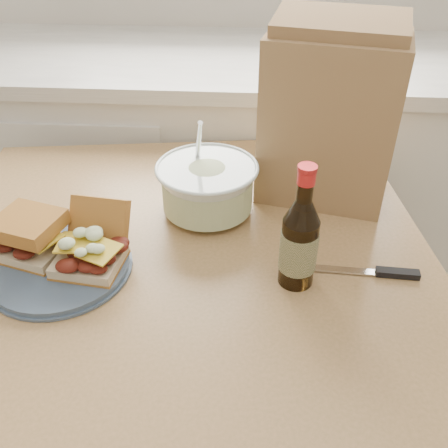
# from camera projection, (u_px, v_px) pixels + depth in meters

# --- Properties ---
(cabinet_run) EXTENTS (2.50, 0.64, 0.94)m
(cabinet_run) POSITION_uv_depth(u_px,v_px,m) (243.00, 184.00, 1.81)
(cabinet_run) COLOR white
(cabinet_run) RESTS_ON ground
(dining_table) EXTENTS (1.08, 1.08, 0.80)m
(dining_table) POSITION_uv_depth(u_px,v_px,m) (188.00, 300.00, 1.03)
(dining_table) COLOR tan
(dining_table) RESTS_ON ground
(plate) EXTENTS (0.26, 0.26, 0.02)m
(plate) POSITION_uv_depth(u_px,v_px,m) (60.00, 267.00, 0.92)
(plate) COLOR #415369
(plate) RESTS_ON dining_table
(sandwich_left) EXTENTS (0.14, 0.13, 0.08)m
(sandwich_left) POSITION_uv_depth(u_px,v_px,m) (31.00, 236.00, 0.92)
(sandwich_left) COLOR beige
(sandwich_left) RESTS_ON plate
(sandwich_right) EXTENTS (0.13, 0.17, 0.10)m
(sandwich_right) POSITION_uv_depth(u_px,v_px,m) (92.00, 243.00, 0.91)
(sandwich_right) COLOR beige
(sandwich_right) RESTS_ON plate
(coleslaw_bowl) EXTENTS (0.21, 0.21, 0.21)m
(coleslaw_bowl) POSITION_uv_depth(u_px,v_px,m) (207.00, 189.00, 1.05)
(coleslaw_bowl) COLOR white
(coleslaw_bowl) RESTS_ON dining_table
(beer_bottle) EXTENTS (0.07, 0.07, 0.24)m
(beer_bottle) POSITION_uv_depth(u_px,v_px,m) (299.00, 241.00, 0.85)
(beer_bottle) COLOR black
(beer_bottle) RESTS_ON dining_table
(knife) EXTENTS (0.20, 0.03, 0.01)m
(knife) POSITION_uv_depth(u_px,v_px,m) (384.00, 272.00, 0.91)
(knife) COLOR silver
(knife) RESTS_ON dining_table
(paper_bag) EXTENTS (0.30, 0.23, 0.35)m
(paper_bag) POSITION_uv_depth(u_px,v_px,m) (329.00, 120.00, 1.04)
(paper_bag) COLOR #9B6F4B
(paper_bag) RESTS_ON dining_table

